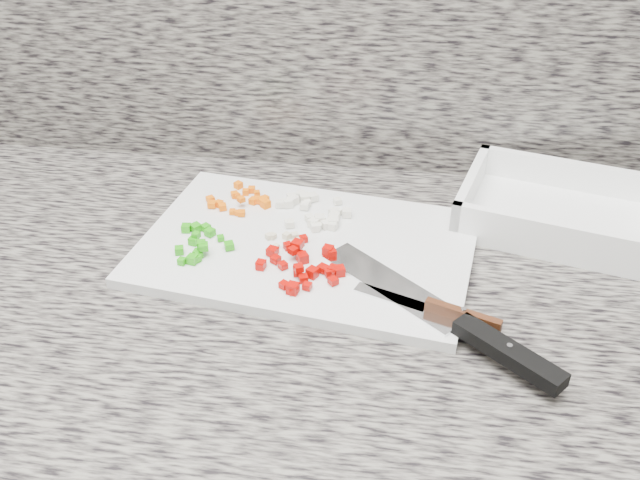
{
  "coord_description": "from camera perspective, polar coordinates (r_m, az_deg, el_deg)",
  "views": [
    {
      "loc": [
        0.22,
        0.77,
        1.42
      ],
      "look_at": [
        0.12,
        1.48,
        0.93
      ],
      "focal_mm": 40.0,
      "sensor_mm": 36.0,
      "label": 1
    }
  ],
  "objects": [
    {
      "name": "cutting_board",
      "position": [
        0.9,
        -1.09,
        -0.61
      ],
      "size": [
        0.44,
        0.33,
        0.01
      ],
      "primitive_type": "cube",
      "rotation": [
        0.0,
        0.0,
        -0.14
      ],
      "color": "silver",
      "rests_on": "countertop"
    },
    {
      "name": "green_pepper_pile",
      "position": [
        0.89,
        -9.66,
        -0.24
      ],
      "size": [
        0.08,
        0.09,
        0.02
      ],
      "color": "#229C0E",
      "rests_on": "cutting_board"
    },
    {
      "name": "red_pepper_pile",
      "position": [
        0.84,
        -1.12,
        -2.01
      ],
      "size": [
        0.11,
        0.12,
        0.02
      ],
      "color": "#A70602",
      "rests_on": "cutting_board"
    },
    {
      "name": "onion_pile",
      "position": [
        0.95,
        -0.61,
        2.36
      ],
      "size": [
        0.1,
        0.09,
        0.01
      ],
      "color": "silver",
      "rests_on": "cutting_board"
    },
    {
      "name": "garlic_pile",
      "position": [
        0.89,
        -2.68,
        0.08
      ],
      "size": [
        0.05,
        0.04,
        0.01
      ],
      "color": "beige",
      "rests_on": "cutting_board"
    },
    {
      "name": "countertop",
      "position": [
        0.89,
        -8.02,
        -3.6
      ],
      "size": [
        3.96,
        0.64,
        0.04
      ],
      "primitive_type": "cube",
      "color": "slate",
      "rests_on": "cabinet"
    },
    {
      "name": "paring_knife",
      "position": [
        0.79,
        9.87,
        -5.63
      ],
      "size": [
        0.16,
        0.07,
        0.02
      ],
      "rotation": [
        0.0,
        0.0,
        -0.36
      ],
      "color": "silver",
      "rests_on": "cutting_board"
    },
    {
      "name": "carrot_pile",
      "position": [
        0.98,
        -6.25,
        3.22
      ],
      "size": [
        0.09,
        0.08,
        0.01
      ],
      "color": "#EE6205",
      "rests_on": "cutting_board"
    },
    {
      "name": "tray",
      "position": [
        1.0,
        18.66,
        2.04
      ],
      "size": [
        0.29,
        0.24,
        0.05
      ],
      "rotation": [
        0.0,
        0.0,
        -0.25
      ],
      "color": "white",
      "rests_on": "countertop"
    },
    {
      "name": "chef_knife",
      "position": [
        0.77,
        11.51,
        -6.89
      ],
      "size": [
        0.27,
        0.23,
        0.02
      ],
      "rotation": [
        0.0,
        0.0,
        -0.7
      ],
      "color": "silver",
      "rests_on": "cutting_board"
    }
  ]
}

